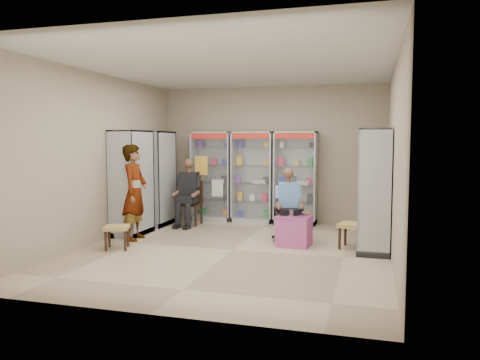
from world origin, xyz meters
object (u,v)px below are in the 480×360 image
(office_chair, at_px, (289,214))
(seated_shopkeeper, at_px, (288,207))
(cabinet_right_near, at_px, (374,191))
(cabinet_left_near, at_px, (132,183))
(wooden_chair, at_px, (191,203))
(cabinet_right_far, at_px, (374,185))
(cabinet_back_right, at_px, (296,178))
(cabinet_back_left, at_px, (213,176))
(cabinet_back_mid, at_px, (253,177))
(woven_stool_a, at_px, (352,236))
(woven_stool_b, at_px, (117,237))
(cabinet_left_far, at_px, (157,178))
(standing_man, at_px, (135,192))
(pink_trunk, at_px, (294,230))

(office_chair, relative_size, seated_shopkeeper, 0.79)
(cabinet_right_near, bearing_deg, cabinet_left_near, 87.43)
(cabinet_left_near, height_order, wooden_chair, cabinet_left_near)
(cabinet_right_near, xyz_separation_m, cabinet_left_near, (-4.46, 0.20, 0.00))
(cabinet_right_near, xyz_separation_m, wooden_chair, (-3.78, 1.50, -0.53))
(cabinet_right_far, distance_m, cabinet_right_near, 1.10)
(wooden_chair, bearing_deg, cabinet_left_near, -117.61)
(cabinet_back_right, xyz_separation_m, cabinet_left_near, (-2.83, -2.03, 0.00))
(wooden_chair, bearing_deg, cabinet_back_left, 71.10)
(cabinet_back_right, bearing_deg, office_chair, -84.76)
(cabinet_back_left, bearing_deg, cabinet_back_mid, 0.00)
(woven_stool_a, relative_size, woven_stool_b, 1.09)
(cabinet_back_left, bearing_deg, cabinet_left_far, -135.00)
(cabinet_right_near, relative_size, woven_stool_a, 4.68)
(cabinet_right_near, xyz_separation_m, standing_man, (-4.18, -0.21, -0.13))
(cabinet_back_right, relative_size, seated_shopkeeper, 1.62)
(pink_trunk, bearing_deg, cabinet_back_left, 136.34)
(pink_trunk, bearing_deg, cabinet_back_mid, 120.95)
(cabinet_left_far, relative_size, wooden_chair, 2.13)
(cabinet_back_left, bearing_deg, cabinet_right_far, -17.75)
(cabinet_right_near, bearing_deg, cabinet_left_far, 73.75)
(woven_stool_a, bearing_deg, standing_man, -174.72)
(cabinet_back_mid, xyz_separation_m, seated_shopkeeper, (1.11, -1.84, -0.38))
(woven_stool_a, xyz_separation_m, standing_man, (-3.85, -0.36, 0.66))
(woven_stool_b, distance_m, standing_man, 1.01)
(wooden_chair, distance_m, office_chair, 2.55)
(cabinet_right_far, bearing_deg, woven_stool_a, 160.85)
(cabinet_back_mid, bearing_deg, wooden_chair, -148.69)
(cabinet_back_right, distance_m, pink_trunk, 2.27)
(cabinet_back_left, distance_m, cabinet_left_near, 2.23)
(office_chair, bearing_deg, cabinet_right_near, -33.49)
(office_chair, bearing_deg, cabinet_back_mid, 104.90)
(wooden_chair, bearing_deg, cabinet_left_far, -163.61)
(cabinet_left_near, height_order, seated_shopkeeper, cabinet_left_near)
(cabinet_back_mid, height_order, cabinet_right_far, same)
(pink_trunk, bearing_deg, cabinet_right_far, 37.07)
(cabinet_back_left, distance_m, cabinet_left_far, 1.32)
(cabinet_back_right, xyz_separation_m, seated_shopkeeper, (0.16, -1.84, -0.38))
(cabinet_back_mid, bearing_deg, cabinet_left_near, -132.80)
(cabinet_back_left, bearing_deg, pink_trunk, -43.66)
(cabinet_back_left, bearing_deg, cabinet_back_right, 0.00)
(cabinet_back_mid, distance_m, woven_stool_a, 3.16)
(cabinet_back_mid, bearing_deg, pink_trunk, -59.05)
(cabinet_back_right, height_order, cabinet_right_far, same)
(cabinet_back_mid, distance_m, cabinet_left_near, 2.77)
(seated_shopkeeper, relative_size, standing_man, 0.71)
(cabinet_right_near, xyz_separation_m, pink_trunk, (-1.31, 0.11, -0.74))
(wooden_chair, height_order, office_chair, office_chair)
(cabinet_back_mid, distance_m, cabinet_back_right, 0.95)
(cabinet_back_right, height_order, seated_shopkeeper, cabinet_back_right)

